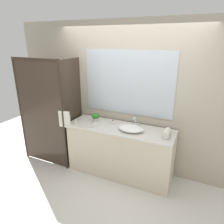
{
  "coord_description": "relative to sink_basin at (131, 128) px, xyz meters",
  "views": [
    {
      "loc": [
        1.18,
        -2.88,
        2.28
      ],
      "look_at": [
        -0.15,
        0.0,
        1.15
      ],
      "focal_mm": 32.67,
      "sensor_mm": 36.0,
      "label": 1
    }
  ],
  "objects": [
    {
      "name": "ground_plane",
      "position": [
        -0.2,
        0.05,
        -0.94
      ],
      "size": [
        8.0,
        8.0,
        0.0
      ],
      "primitive_type": "plane",
      "color": "silver"
    },
    {
      "name": "wall_back_with_mirror",
      "position": [
        -0.2,
        0.39,
        0.37
      ],
      "size": [
        4.4,
        0.06,
        2.6
      ],
      "color": "#B2A893",
      "rests_on": "ground_plane"
    },
    {
      "name": "vanity_cabinet",
      "position": [
        -0.2,
        0.06,
        -0.49
      ],
      "size": [
        1.8,
        0.58,
        0.9
      ],
      "color": "beige",
      "rests_on": "ground_plane"
    },
    {
      "name": "shower_enclosure",
      "position": [
        -1.48,
        -0.14,
        0.09
      ],
      "size": [
        1.2,
        0.59,
        2.0
      ],
      "color": "#2D2319",
      "rests_on": "ground_plane"
    },
    {
      "name": "sink_basin",
      "position": [
        0.0,
        0.0,
        0.0
      ],
      "size": [
        0.41,
        0.3,
        0.08
      ],
      "primitive_type": "ellipsoid",
      "color": "white",
      "rests_on": "vanity_cabinet"
    },
    {
      "name": "faucet",
      "position": [
        0.0,
        0.2,
        0.01
      ],
      "size": [
        0.17,
        0.13,
        0.17
      ],
      "color": "silver",
      "rests_on": "vanity_cabinet"
    },
    {
      "name": "potted_plant",
      "position": [
        -0.71,
        0.11,
        0.05
      ],
      "size": [
        0.13,
        0.13,
        0.15
      ],
      "color": "beige",
      "rests_on": "vanity_cabinet"
    },
    {
      "name": "amenity_bottle_body_wash",
      "position": [
        -0.36,
        0.09,
        0.0
      ],
      "size": [
        0.03,
        0.03,
        0.09
      ],
      "color": "white",
      "rests_on": "vanity_cabinet"
    },
    {
      "name": "amenity_bottle_shampoo",
      "position": [
        -0.62,
        -0.16,
        -0.0
      ],
      "size": [
        0.03,
        0.03,
        0.08
      ],
      "color": "white",
      "rests_on": "vanity_cabinet"
    },
    {
      "name": "amenity_bottle_lotion",
      "position": [
        -0.94,
        -0.16,
        0.0
      ],
      "size": [
        0.03,
        0.03,
        0.09
      ],
      "color": "silver",
      "rests_on": "vanity_cabinet"
    },
    {
      "name": "rolled_towel_near_edge",
      "position": [
        0.56,
        0.04,
        0.01
      ],
      "size": [
        0.11,
        0.24,
        0.1
      ],
      "primitive_type": "cylinder",
      "rotation": [
        1.57,
        0.0,
        0.02
      ],
      "color": "silver",
      "rests_on": "vanity_cabinet"
    }
  ]
}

